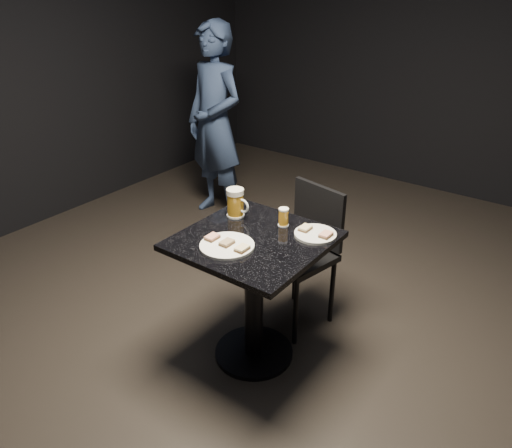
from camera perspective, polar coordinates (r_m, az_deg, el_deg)
The scene contains 10 objects.
floor at distance 2.93m, azimuth -0.24°, elevation -14.59°, with size 6.00×6.00×0.00m, color black.
plate_large at distance 2.42m, azimuth -3.34°, elevation -2.49°, with size 0.27×0.27×0.01m, color white.
plate_small at distance 2.53m, azimuth 6.79°, elevation -1.17°, with size 0.21×0.21×0.01m, color white.
patron at distance 4.24m, azimuth -4.71°, elevation 11.36°, with size 0.59×0.39×1.62m, color navy.
table at distance 2.62m, azimuth -0.26°, elevation -6.25°, with size 0.70×0.70×0.75m.
beer_mug at distance 2.69m, azimuth -2.33°, elevation 2.44°, with size 0.14×0.10×0.16m.
beer_tumbler at distance 2.60m, azimuth 3.16°, elevation 0.80°, with size 0.06×0.06×0.10m.
chair at distance 2.95m, azimuth 5.55°, elevation -2.59°, with size 0.44×0.44×0.85m.
canapes_on_plate_large at distance 2.41m, azimuth -3.35°, elevation -2.15°, with size 0.24×0.07×0.02m.
canapes_on_plate_small at distance 2.53m, azimuth 6.81°, elevation -0.84°, with size 0.17×0.07×0.02m.
Camera 1 is at (1.31, -1.76, 1.94)m, focal length 35.00 mm.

